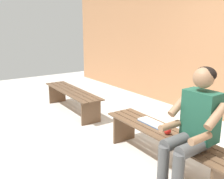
# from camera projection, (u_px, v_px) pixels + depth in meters

# --- Properties ---
(ground_plane) EXTENTS (10.00, 7.00, 0.04)m
(ground_plane) POSITION_uv_depth(u_px,v_px,m) (45.00, 151.00, 3.37)
(ground_plane) COLOR beige
(bench_near) EXTENTS (1.79, 0.46, 0.42)m
(bench_near) POSITION_uv_depth(u_px,v_px,m) (164.00, 139.00, 2.92)
(bench_near) COLOR brown
(bench_near) RESTS_ON ground
(bench_far) EXTENTS (1.74, 0.46, 0.42)m
(bench_far) POSITION_uv_depth(u_px,v_px,m) (72.00, 95.00, 4.78)
(bench_far) COLOR brown
(bench_far) RESTS_ON ground
(person_seated) EXTENTS (0.50, 0.69, 1.23)m
(person_seated) POSITION_uv_depth(u_px,v_px,m) (193.00, 125.00, 2.43)
(person_seated) COLOR #1E513D
(person_seated) RESTS_ON ground
(apple) EXTENTS (0.08, 0.08, 0.08)m
(apple) POSITION_uv_depth(u_px,v_px,m) (167.00, 131.00, 2.81)
(apple) COLOR red
(apple) RESTS_ON bench_near
(book_open) EXTENTS (0.42, 0.17, 0.02)m
(book_open) POSITION_uv_depth(u_px,v_px,m) (153.00, 123.00, 3.12)
(book_open) COLOR white
(book_open) RESTS_ON bench_near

